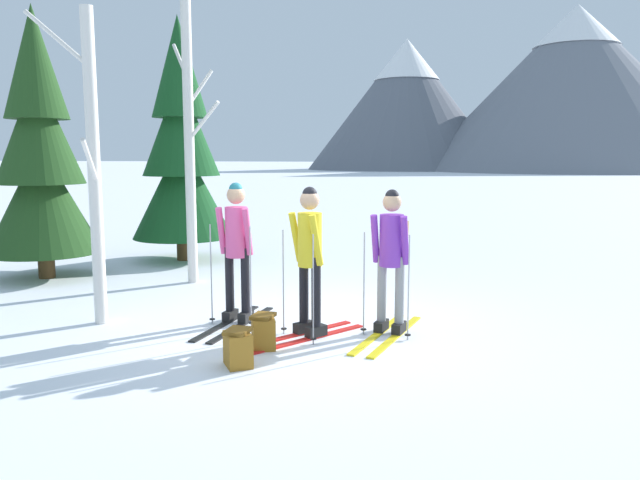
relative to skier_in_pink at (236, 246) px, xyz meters
name	(u,v)px	position (x,y,z in m)	size (l,w,h in m)	color
ground_plane	(308,330)	(0.97, -0.10, -0.97)	(400.00, 400.00, 0.00)	white
skier_in_pink	(236,246)	(0.00, 0.00, 0.00)	(0.61, 1.74, 1.77)	black
skier_in_yellow	(309,255)	(1.05, -0.33, -0.01)	(1.16, 1.55, 1.75)	red
skier_in_purple	(392,254)	(1.94, 0.06, -0.02)	(0.61, 1.82, 1.71)	yellow
pine_tree_near	(181,151)	(-2.92, 4.08, 1.22)	(1.99, 1.99, 4.80)	#51381E
pine_tree_mid	(40,156)	(-4.32, 1.77, 1.12)	(1.89, 1.89, 4.57)	#51381E
birch_tree_tall	(93,165)	(-1.66, -0.50, 1.00)	(1.09, 0.61, 3.86)	silver
birch_tree_slender	(189,135)	(-1.70, 2.12, 1.46)	(1.14, 0.69, 4.77)	silver
backpack_on_snow_front	(263,331)	(0.69, -0.90, -0.79)	(0.36, 0.39, 0.38)	#99661E
backpack_on_snow_beside	(238,348)	(0.65, -1.51, -0.79)	(0.38, 0.40, 0.38)	#99661E
mountain_ridge_distant	(521,92)	(6.57, 87.43, 10.09)	(60.23, 43.41, 22.73)	slate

